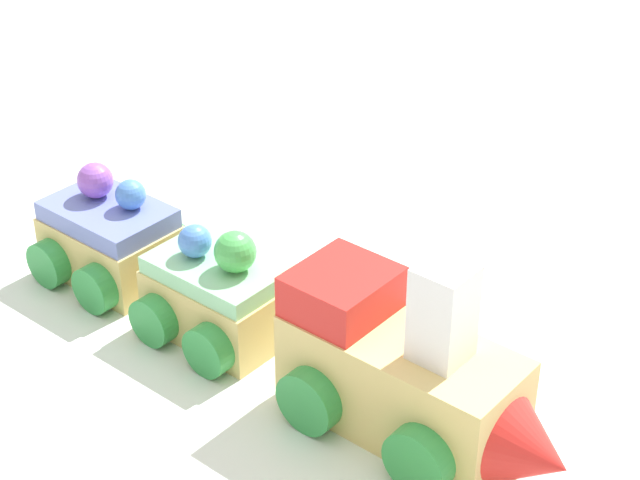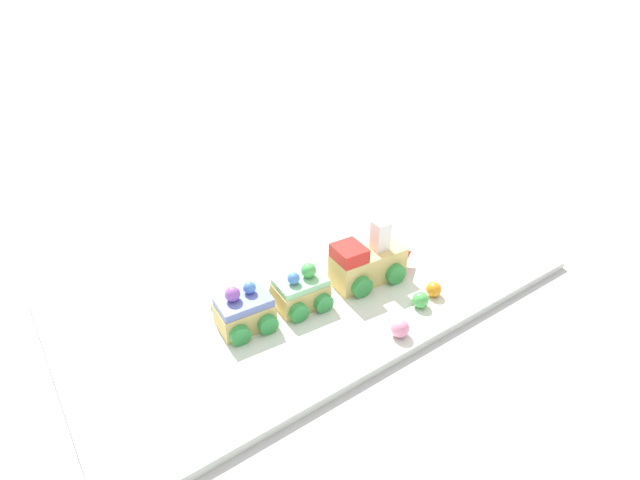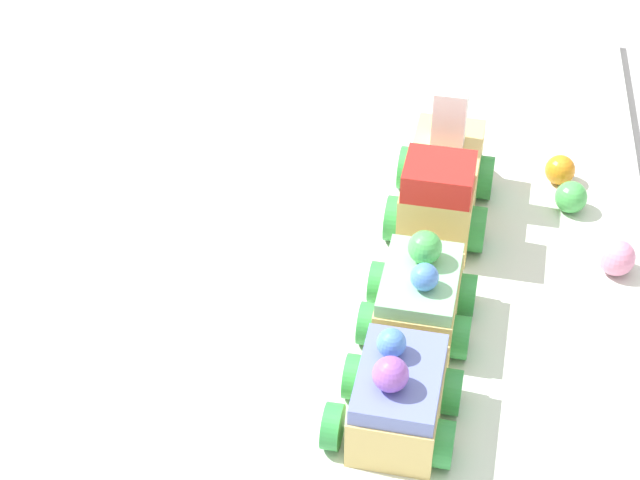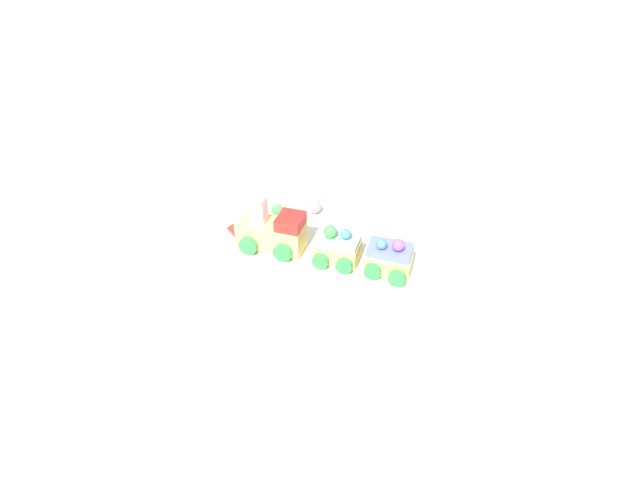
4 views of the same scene
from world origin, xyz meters
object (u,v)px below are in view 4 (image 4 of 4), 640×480
object	(u,v)px
cake_train_locomotive	(267,232)
gumball_pink	(315,207)
cake_car_blueberry	(389,258)
gumball_orange	(259,210)
gumball_green	(278,210)
cake_car_mint	(337,248)

from	to	relation	value
cake_train_locomotive	gumball_pink	distance (m)	0.13
cake_car_blueberry	gumball_orange	bearing A→B (deg)	-17.69
cake_train_locomotive	gumball_pink	xyz separation A→B (m)	(-0.05, -0.11, -0.02)
cake_train_locomotive	gumball_orange	world-z (taller)	cake_train_locomotive
cake_car_blueberry	gumball_green	xyz separation A→B (m)	(0.21, -0.10, -0.01)
gumball_orange	cake_car_blueberry	bearing A→B (deg)	158.26
cake_car_blueberry	gumball_orange	world-z (taller)	cake_car_blueberry
cake_car_blueberry	gumball_pink	xyz separation A→B (m)	(0.15, -0.13, -0.01)
gumball_pink	gumball_green	bearing A→B (deg)	22.86
gumball_pink	cake_car_mint	bearing A→B (deg)	118.37
cake_train_locomotive	cake_car_blueberry	xyz separation A→B (m)	(-0.20, 0.01, -0.01)
cake_train_locomotive	cake_car_blueberry	distance (m)	0.20
gumball_pink	gumball_green	distance (m)	0.07
cake_car_mint	gumball_green	bearing A→B (deg)	-32.98
gumball_orange	gumball_pink	distance (m)	0.10
cake_car_mint	cake_car_blueberry	xyz separation A→B (m)	(-0.08, 0.01, 0.00)
cake_train_locomotive	cake_car_mint	xyz separation A→B (m)	(-0.12, 0.01, -0.01)
cake_train_locomotive	gumball_pink	world-z (taller)	cake_train_locomotive
cake_train_locomotive	gumball_pink	size ratio (longest dim) A/B	5.71
gumball_green	cake_car_mint	bearing A→B (deg)	142.96
cake_train_locomotive	gumball_orange	xyz separation A→B (m)	(0.04, -0.08, -0.02)
gumball_orange	gumball_pink	size ratio (longest dim) A/B	0.89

